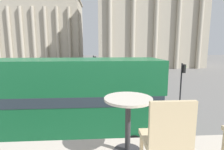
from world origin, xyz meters
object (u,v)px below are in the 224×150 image
at_px(plaza_building_left, 41,32).
at_px(pedestrian_olive, 99,67).
at_px(plaza_building_right, 146,24).
at_px(cafe_chair_0, 166,139).
at_px(pedestrian_blue, 73,67).
at_px(cafe_dining_table, 128,113).
at_px(traffic_light_near, 182,78).
at_px(traffic_light_mid, 94,68).
at_px(double_decker_bus, 45,98).

xyz_separation_m(plaza_building_left, pedestrian_olive, (17.21, -20.43, -8.15)).
distance_m(plaza_building_right, pedestrian_olive, 19.13).
bearing_deg(cafe_chair_0, pedestrian_blue, 104.65).
bearing_deg(pedestrian_blue, pedestrian_olive, -87.73).
height_order(cafe_dining_table, cafe_chair_0, cafe_chair_0).
bearing_deg(pedestrian_blue, plaza_building_right, -49.25).
xyz_separation_m(plaza_building_left, traffic_light_near, (24.17, -40.87, -6.80)).
distance_m(traffic_light_near, pedestrian_olive, 21.63).
bearing_deg(traffic_light_mid, traffic_light_near, -35.48).
relative_size(double_decker_bus, traffic_light_near, 3.16).
relative_size(cafe_dining_table, pedestrian_blue, 0.44).
height_order(traffic_light_near, pedestrian_olive, traffic_light_near).
bearing_deg(double_decker_bus, pedestrian_olive, 88.51).
xyz_separation_m(double_decker_bus, traffic_light_near, (9.34, 5.37, -0.04)).
relative_size(cafe_dining_table, plaza_building_right, 0.03).
distance_m(double_decker_bus, traffic_light_near, 10.78).
relative_size(cafe_chair_0, traffic_light_mid, 0.24).
bearing_deg(traffic_light_near, double_decker_bus, -150.10).
xyz_separation_m(plaza_building_right, pedestrian_blue, (-17.09, -10.88, -9.51)).
bearing_deg(traffic_light_near, plaza_building_right, 80.94).
xyz_separation_m(cafe_dining_table, traffic_light_near, (6.32, 11.59, -1.67)).
bearing_deg(cafe_dining_table, cafe_chair_0, -66.68).
xyz_separation_m(double_decker_bus, plaza_building_left, (-14.82, 46.25, 6.75)).
bearing_deg(pedestrian_blue, traffic_light_mid, -155.19).
distance_m(cafe_dining_table, plaza_building_left, 55.65).
bearing_deg(pedestrian_olive, cafe_dining_table, -64.61).
relative_size(cafe_chair_0, plaza_building_right, 0.04).
bearing_deg(plaza_building_left, cafe_dining_table, -71.21).
bearing_deg(plaza_building_left, double_decker_bus, -72.23).
height_order(traffic_light_near, traffic_light_mid, traffic_light_mid).
bearing_deg(plaza_building_right, cafe_chair_0, -104.18).
xyz_separation_m(traffic_light_mid, pedestrian_blue, (-4.67, 15.73, -1.56)).
height_order(plaza_building_right, pedestrian_blue, plaza_building_right).
distance_m(cafe_dining_table, traffic_light_near, 13.31).
xyz_separation_m(cafe_dining_table, traffic_light_mid, (-1.03, 16.83, -1.44)).
height_order(traffic_light_mid, pedestrian_olive, traffic_light_mid).
height_order(cafe_dining_table, pedestrian_blue, cafe_dining_table).
bearing_deg(pedestrian_olive, pedestrian_blue, -161.76).
xyz_separation_m(cafe_dining_table, cafe_chair_0, (0.26, -0.60, -0.02)).
distance_m(cafe_chair_0, pedestrian_olive, 32.78).
height_order(double_decker_bus, pedestrian_blue, double_decker_bus).
xyz_separation_m(plaza_building_left, plaza_building_right, (29.24, -9.02, 1.38)).
distance_m(double_decker_bus, plaza_building_left, 49.03).
distance_m(cafe_dining_table, cafe_chair_0, 0.66).
relative_size(traffic_light_mid, pedestrian_olive, 2.36).
xyz_separation_m(plaza_building_left, traffic_light_mid, (16.82, -35.64, -6.57)).
bearing_deg(plaza_building_right, plaza_building_left, 162.86).
height_order(plaza_building_left, traffic_light_mid, plaza_building_left).
height_order(double_decker_bus, cafe_chair_0, cafe_chair_0).
bearing_deg(cafe_dining_table, plaza_building_left, 108.79).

